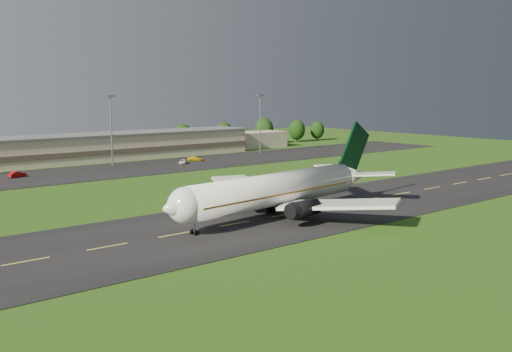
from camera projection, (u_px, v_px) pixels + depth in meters
ground at (285, 215)px, 99.46m from camera, size 360.00×360.00×0.00m
taxiway at (285, 215)px, 99.46m from camera, size 220.00×30.00×0.10m
apron at (108, 171)px, 154.83m from camera, size 260.00×30.00×0.10m
airliner at (277, 190)px, 97.75m from camera, size 51.23×41.93×15.57m
terminal at (94, 148)px, 176.84m from camera, size 145.00×16.00×8.40m
light_mast_centre at (111, 122)px, 162.23m from camera, size 2.40×1.20×20.35m
light_mast_east at (260, 117)px, 196.44m from camera, size 2.40×1.20×20.35m
tree_line at (162, 138)px, 202.87m from camera, size 196.20×9.20×10.74m
service_vehicle_b at (17, 174)px, 142.61m from camera, size 4.68×2.78×1.46m
service_vehicle_c at (183, 162)px, 169.72m from camera, size 4.42×4.56×1.21m
service_vehicle_d at (195, 159)px, 176.27m from camera, size 5.04×4.45×1.40m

